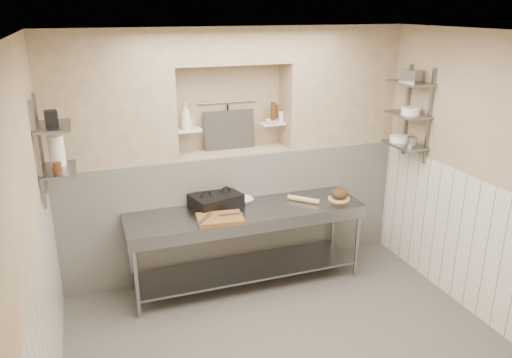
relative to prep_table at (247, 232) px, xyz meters
name	(u,v)px	position (x,y,z in m)	size (l,w,h in m)	color
floor	(289,350)	(0.02, -1.18, -0.69)	(4.00, 3.90, 0.10)	#57524D
ceiling	(297,26)	(0.02, -1.18, 2.21)	(4.00, 3.90, 0.10)	silver
wall_left	(28,243)	(-2.03, -1.18, 0.76)	(0.10, 3.90, 2.80)	tan
wall_right	(487,180)	(2.07, -1.18, 0.76)	(0.10, 3.90, 2.80)	tan
wall_back	(226,147)	(0.02, 0.82, 0.76)	(4.00, 0.10, 2.80)	tan
wall_front	(458,354)	(0.02, -3.18, 0.76)	(4.00, 0.10, 2.80)	tan
backwall_lower	(233,208)	(0.02, 0.57, 0.06)	(4.00, 0.40, 1.40)	white
alcove_sill	(232,151)	(0.02, 0.57, 0.77)	(1.30, 0.40, 0.02)	tan
backwall_pillar_left	(107,98)	(-1.31, 0.57, 1.46)	(1.35, 0.40, 1.40)	tan
backwall_pillar_right	(338,85)	(1.34, 0.57, 1.46)	(1.35, 0.40, 1.40)	tan
backwall_header	(230,45)	(0.02, 0.57, 1.96)	(1.30, 0.40, 0.40)	tan
wainscot_left	(50,324)	(-1.97, -1.18, 0.06)	(0.02, 3.90, 1.40)	white
wainscot_right	(471,245)	(2.01, -1.18, 0.06)	(0.02, 3.90, 1.40)	white
alcove_shelf_left	(188,130)	(-0.48, 0.57, 1.06)	(0.28, 0.16, 0.03)	white
alcove_shelf_right	(273,123)	(0.52, 0.57, 1.06)	(0.28, 0.16, 0.03)	white
utensil_rail	(227,102)	(0.02, 0.74, 1.31)	(0.02, 0.02, 0.70)	gray
hanging_steel	(228,117)	(0.02, 0.72, 1.14)	(0.02, 0.02, 0.30)	black
splash_panel	(229,130)	(0.02, 0.67, 1.00)	(0.60, 0.02, 0.45)	#383330
shelf_rail_left_a	(40,144)	(-1.96, 0.07, 1.16)	(0.03, 0.03, 0.95)	slate
shelf_rail_left_b	(38,156)	(-1.96, -0.33, 1.16)	(0.03, 0.03, 0.95)	slate
wall_shelf_left_lower	(59,170)	(-1.82, -0.13, 0.96)	(0.30, 0.50, 0.03)	slate
wall_shelf_left_upper	(53,126)	(-1.82, -0.13, 1.36)	(0.30, 0.50, 0.03)	slate
shelf_rail_right_a	(407,110)	(1.99, 0.07, 1.21)	(0.03, 0.03, 1.05)	slate
shelf_rail_right_b	(429,117)	(1.99, -0.33, 1.21)	(0.03, 0.03, 1.05)	slate
wall_shelf_right_lower	(404,145)	(1.86, -0.13, 0.86)	(0.30, 0.50, 0.03)	slate
wall_shelf_right_mid	(408,114)	(1.86, -0.13, 1.21)	(0.30, 0.50, 0.03)	slate
wall_shelf_right_upper	(411,83)	(1.86, -0.13, 1.56)	(0.30, 0.50, 0.03)	slate
prep_table	(247,232)	(0.00, 0.00, 0.00)	(2.60, 0.70, 0.90)	gray
panini_press	(216,200)	(-0.28, 0.22, 0.33)	(0.60, 0.50, 0.14)	black
cutting_board	(220,219)	(-0.35, -0.17, 0.28)	(0.47, 0.33, 0.04)	brown
knife_blade	(231,214)	(-0.22, -0.16, 0.31)	(0.26, 0.03, 0.01)	gray
tongs	(205,218)	(-0.51, -0.19, 0.32)	(0.03, 0.03, 0.28)	gray
mixing_bowl	(244,200)	(0.04, 0.23, 0.28)	(0.21, 0.21, 0.05)	white
rolling_pin	(304,199)	(0.69, 0.02, 0.29)	(0.06, 0.06, 0.37)	tan
bread_board	(339,199)	(1.10, -0.05, 0.26)	(0.25, 0.25, 0.01)	tan
bread_loaf	(339,193)	(1.10, -0.05, 0.33)	(0.19, 0.19, 0.12)	#4C2D19
bottle_soap	(186,117)	(-0.51, 0.55, 1.21)	(0.11, 0.11, 0.29)	white
jar_alcove	(191,123)	(-0.45, 0.58, 1.13)	(0.08, 0.08, 0.13)	tan
bowl_alcove	(271,121)	(0.49, 0.53, 1.09)	(0.14, 0.14, 0.04)	white
condiment_a	(276,113)	(0.57, 0.60, 1.17)	(0.05, 0.05, 0.20)	#4A2614
condiment_b	(273,112)	(0.52, 0.56, 1.19)	(0.06, 0.06, 0.24)	#4A2614
condiment_c	(281,117)	(0.63, 0.59, 1.13)	(0.07, 0.07, 0.11)	white
jug_left	(57,151)	(-1.82, -0.03, 1.11)	(0.14, 0.14, 0.28)	white
jar_left	(57,168)	(-1.82, -0.32, 1.03)	(0.07, 0.07, 0.11)	#4A2614
box_left_upper	(51,118)	(-1.82, -0.20, 1.44)	(0.10, 0.10, 0.14)	black
bowl_right	(400,139)	(1.86, -0.03, 0.90)	(0.22, 0.22, 0.07)	white
canister_right	(412,142)	(1.86, -0.26, 0.93)	(0.11, 0.11, 0.11)	gray
bowl_right_mid	(411,111)	(1.86, -0.18, 1.26)	(0.21, 0.21, 0.08)	white
basket_right	(411,76)	(1.86, -0.12, 1.63)	(0.17, 0.20, 0.13)	gray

